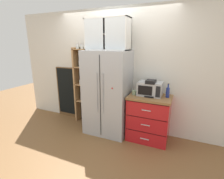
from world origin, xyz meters
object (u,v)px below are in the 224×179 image
Objects in this scene: refrigerator at (108,93)px; mug_sage at (134,93)px; coffee_maker at (151,88)px; bottle_cobalt at (168,91)px; microwave at (150,89)px; chalkboard_menu at (67,92)px; bottle_green at (151,88)px.

refrigerator reaches higher than mug_sage.
coffee_maker is at bearing 8.63° from mug_sage.
refrigerator is at bearing -175.22° from bottle_cobalt.
microwave is 0.34× the size of chalkboard_menu.
bottle_cobalt is at bearing 8.59° from mug_sage.
chalkboard_menu is at bearing 166.89° from refrigerator.
chalkboard_menu reaches higher than bottle_green.
bottle_cobalt is 0.30m from bottle_green.
refrigerator is 0.87m from microwave.
mug_sage is at bearing -171.37° from coffee_maker.
refrigerator is at bearing -13.11° from chalkboard_menu.
bottle_cobalt is at bearing 8.56° from coffee_maker.
bottle_green is at bearing -4.83° from chalkboard_menu.
coffee_maker is (0.86, 0.05, 0.19)m from refrigerator.
microwave is 2.17m from chalkboard_menu.
coffee_maker reaches higher than bottle_green.
bottle_cobalt is 0.89× the size of bottle_green.
refrigerator is 6.61× the size of bottle_cobalt.
mug_sage is at bearing 0.68° from refrigerator.
coffee_maker is 0.32m from mug_sage.
chalkboard_menu is at bearing 174.51° from microwave.
bottle_cobalt is at bearing 0.64° from microwave.
mug_sage is 0.09× the size of chalkboard_menu.
bottle_green is at bearing 20.39° from mug_sage.
bottle_cobalt is at bearing -3.72° from bottle_green.
chalkboard_menu reaches higher than microwave.
coffee_maker reaches higher than microwave.
coffee_maker is 1.06× the size of bottle_green.
bottle_green is (0.00, 0.07, -0.03)m from coffee_maker.
bottle_green is 2.18m from chalkboard_menu.
bottle_cobalt is (0.32, 0.00, -0.02)m from microwave.
coffee_maker is 0.07m from bottle_green.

